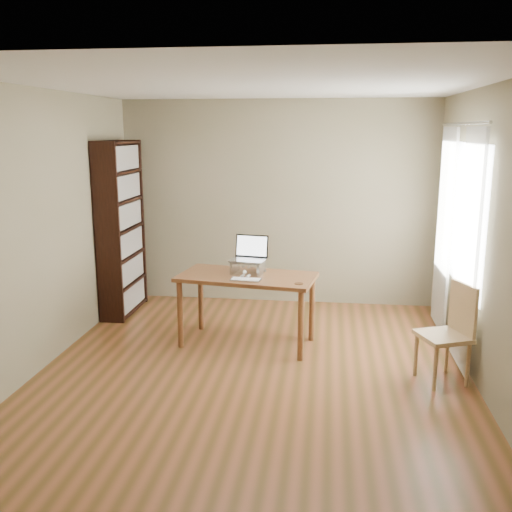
{
  "coord_description": "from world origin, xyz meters",
  "views": [
    {
      "loc": [
        0.66,
        -5.0,
        2.22
      ],
      "look_at": [
        -0.07,
        0.63,
        0.96
      ],
      "focal_mm": 40.0,
      "sensor_mm": 36.0,
      "label": 1
    }
  ],
  "objects": [
    {
      "name": "cat",
      "position": [
        -0.14,
        0.76,
        0.81
      ],
      "size": [
        0.22,
        0.46,
        0.13
      ],
      "rotation": [
        0.0,
        0.0,
        -0.17
      ],
      "color": "#49443A",
      "rests_on": "desk"
    },
    {
      "name": "chair",
      "position": [
        1.77,
        -0.05,
        0.48
      ],
      "size": [
        0.52,
        0.52,
        0.9
      ],
      "rotation": [
        0.0,
        0.0,
        0.38
      ],
      "color": "tan",
      "rests_on": "ground"
    },
    {
      "name": "coaster",
      "position": [
        0.39,
        0.38,
        0.75
      ],
      "size": [
        0.09,
        0.09,
        0.01
      ],
      "primitive_type": "cylinder",
      "color": "#4F331B",
      "rests_on": "desk"
    },
    {
      "name": "laptop",
      "position": [
        -0.16,
        0.8,
        0.95
      ],
      "size": [
        0.39,
        0.35,
        0.25
      ],
      "rotation": [
        0.0,
        0.0,
        -0.16
      ],
      "color": "silver",
      "rests_on": "laptop_stand"
    },
    {
      "name": "room",
      "position": [
        0.03,
        0.01,
        1.3
      ],
      "size": [
        4.04,
        4.54,
        2.64
      ],
      "color": "#553A16",
      "rests_on": "ground"
    },
    {
      "name": "bookshelf",
      "position": [
        -1.83,
        1.55,
        1.05
      ],
      "size": [
        0.3,
        0.9,
        2.1
      ],
      "color": "black",
      "rests_on": "ground"
    },
    {
      "name": "laptop_stand",
      "position": [
        -0.16,
        0.73,
        0.83
      ],
      "size": [
        0.32,
        0.25,
        0.13
      ],
      "rotation": [
        0.0,
        0.0,
        -0.16
      ],
      "color": "silver",
      "rests_on": "desk"
    },
    {
      "name": "curtains",
      "position": [
        1.92,
        0.8,
        1.17
      ],
      "size": [
        0.03,
        1.9,
        2.25
      ],
      "color": "silver",
      "rests_on": "ground"
    },
    {
      "name": "desk",
      "position": [
        -0.16,
        0.65,
        0.65
      ],
      "size": [
        1.48,
        0.9,
        0.75
      ],
      "rotation": [
        0.0,
        0.0,
        -0.16
      ],
      "color": "brown",
      "rests_on": "ground"
    },
    {
      "name": "keyboard",
      "position": [
        -0.14,
        0.43,
        0.76
      ],
      "size": [
        0.31,
        0.16,
        0.02
      ],
      "rotation": [
        0.0,
        0.0,
        -0.1
      ],
      "color": "silver",
      "rests_on": "desk"
    }
  ]
}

